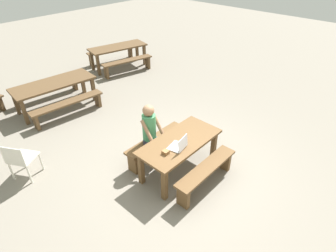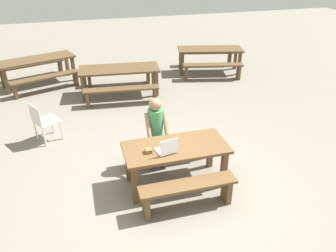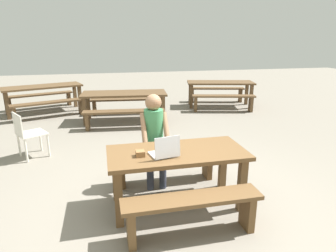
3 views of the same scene
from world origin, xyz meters
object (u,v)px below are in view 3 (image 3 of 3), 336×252
object	(u,v)px
plastic_chair	(27,133)
picnic_table_rear	(124,96)
picnic_table_front	(177,160)
small_pouch	(140,153)
picnic_table_mid	(220,85)
laptop	(165,151)
person_seated	(154,134)
picnic_table_distant	(43,90)

from	to	relation	value
plastic_chair	picnic_table_rear	bearing A→B (deg)	-71.87
picnic_table_front	small_pouch	bearing A→B (deg)	-172.61
small_pouch	picnic_table_mid	distance (m)	6.11
small_pouch	picnic_table_rear	size ratio (longest dim) A/B	0.05
small_pouch	laptop	bearing A→B (deg)	-14.83
laptop	picnic_table_rear	world-z (taller)	laptop
person_seated	picnic_table_mid	size ratio (longest dim) A/B	0.63
picnic_table_front	plastic_chair	bearing A→B (deg)	136.37
laptop	small_pouch	world-z (taller)	laptop
person_seated	picnic_table_front	bearing A→B (deg)	-73.88
picnic_table_mid	picnic_table_rear	size ratio (longest dim) A/B	0.97
laptop	picnic_table_rear	size ratio (longest dim) A/B	0.16
laptop	plastic_chair	size ratio (longest dim) A/B	0.42
laptop	person_seated	distance (m)	0.74
picnic_table_rear	person_seated	bearing A→B (deg)	-82.13
laptop	plastic_chair	world-z (taller)	laptop
laptop	person_seated	world-z (taller)	person_seated
laptop	small_pouch	xyz separation A→B (m)	(-0.28, 0.07, -0.03)
laptop	picnic_table_rear	distance (m)	4.30
plastic_chair	small_pouch	bearing A→B (deg)	-171.21
laptop	picnic_table_mid	bearing A→B (deg)	-129.20
picnic_table_mid	plastic_chair	bearing A→B (deg)	-134.48
small_pouch	picnic_table_front	bearing A→B (deg)	7.39
person_seated	picnic_table_rear	size ratio (longest dim) A/B	0.61
person_seated	picnic_table_rear	bearing A→B (deg)	92.20
picnic_table_front	picnic_table_rear	bearing A→B (deg)	94.29
picnic_table_front	picnic_table_mid	world-z (taller)	picnic_table_mid
person_seated	laptop	bearing A→B (deg)	-90.55
picnic_table_front	picnic_table_rear	xyz separation A→B (m)	(-0.31, 4.16, 0.01)
picnic_table_front	small_pouch	size ratio (longest dim) A/B	15.73
picnic_table_distant	picnic_table_rear	bearing A→B (deg)	-51.13
laptop	picnic_table_distant	bearing A→B (deg)	-78.50
person_seated	picnic_table_mid	world-z (taller)	person_seated
picnic_table_mid	picnic_table_distant	bearing A→B (deg)	-170.66
plastic_chair	picnic_table_distant	world-z (taller)	plastic_chair
plastic_chair	picnic_table_mid	distance (m)	5.78
small_pouch	person_seated	bearing A→B (deg)	66.72
plastic_chair	person_seated	bearing A→B (deg)	-156.30
picnic_table_distant	small_pouch	bearing A→B (deg)	-89.22
picnic_table_front	picnic_table_mid	size ratio (longest dim) A/B	0.80
laptop	plastic_chair	distance (m)	3.00
picnic_table_distant	picnic_table_front	bearing A→B (deg)	-84.91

